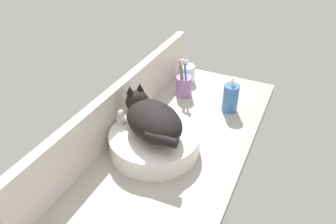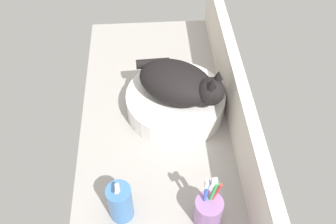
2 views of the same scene
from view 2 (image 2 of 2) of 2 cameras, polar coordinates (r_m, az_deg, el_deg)
The scene contains 7 objects.
ground_plane at distance 124.34cm, azimuth -1.18°, elevation -3.23°, with size 119.60×52.26×4.00cm, color #9E9993.
backsplash_panel at distance 118.42cm, azimuth 10.57°, elevation 0.95°, with size 119.60×3.60×19.43cm, color silver.
sink_basin at distance 125.45cm, azimuth 1.16°, elevation 1.49°, with size 32.84×32.84×7.70cm, color white.
cat at distance 118.23cm, azimuth 1.83°, elevation 4.46°, with size 27.63×30.21×14.00cm.
faucet at distance 124.25cm, azimuth 7.07°, elevation 2.75°, with size 3.60×11.82×13.60cm.
soap_dispenser at distance 101.92cm, azimuth -7.29°, elevation -13.48°, with size 6.61×6.61×15.53cm.
toothbrush_cup at distance 101.81cm, azimuth 6.15°, elevation -14.68°, with size 7.42×7.42×18.70cm.
Camera 2 is at (77.03, -2.50, 95.57)cm, focal length 40.00 mm.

